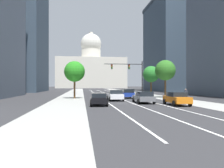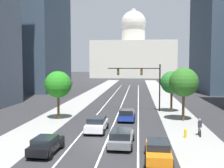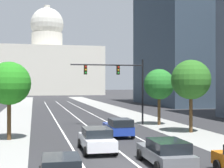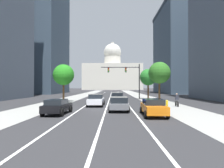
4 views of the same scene
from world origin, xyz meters
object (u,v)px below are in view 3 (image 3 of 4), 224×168
car_gray (166,152)px  street_tree_mid_left (9,84)px  car_white (97,139)px  traffic_signal_mast (121,79)px  street_tree_far_right (191,80)px  car_blue (119,127)px  capitol_building (47,65)px  street_tree_near_right (159,84)px

car_gray → street_tree_mid_left: street_tree_mid_left is taller
car_white → street_tree_mid_left: street_tree_mid_left is taller
traffic_signal_mast → street_tree_far_right: 8.34m
car_blue → traffic_signal_mast: bearing=-15.4°
car_blue → car_gray: car_blue is taller
capitol_building → car_gray: bearing=-89.4°
street_tree_mid_left → street_tree_far_right: bearing=2.0°
car_gray → street_tree_near_right: size_ratio=0.79×
traffic_signal_mast → car_gray: bearing=-96.9°
car_gray → traffic_signal_mast: 18.96m
capitol_building → street_tree_near_right: bearing=-86.0°
capitol_building → car_blue: 120.24m
car_gray → capitol_building: bearing=2.2°
street_tree_far_right → traffic_signal_mast: bearing=125.8°
capitol_building → car_white: 125.92m
capitol_building → street_tree_mid_left: 119.68m
street_tree_mid_left → car_white: bearing=-46.0°
car_gray → car_blue: bearing=1.6°
capitol_building → street_tree_near_right: (7.82, -112.40, -7.98)m
street_tree_mid_left → street_tree_near_right: bearing=24.0°
street_tree_far_right → street_tree_near_right: size_ratio=1.10×
car_blue → car_gray: size_ratio=0.88×
street_tree_mid_left → street_tree_near_right: 16.70m
car_gray → street_tree_far_right: 14.18m
car_white → street_tree_far_right: 12.73m
street_tree_mid_left → street_tree_far_right: street_tree_far_right is taller
capitol_building → street_tree_mid_left: size_ratio=7.21×
car_blue → street_tree_near_right: street_tree_near_right is taller
capitol_building → car_white: (-1.45, -125.37, -11.58)m
car_blue → street_tree_far_right: 8.23m
street_tree_far_right → street_tree_mid_left: bearing=-178.0°
street_tree_mid_left → capitol_building: bearing=86.4°
street_tree_near_right → car_white: bearing=-125.6°
capitol_building → street_tree_mid_left: capitol_building is taller
car_blue → traffic_signal_mast: 9.15m
car_white → street_tree_mid_left: size_ratio=0.72×
street_tree_far_right → capitol_building: bearing=94.1°
street_tree_far_right → car_white: bearing=-146.1°
car_blue → street_tree_mid_left: 9.62m
car_white → street_tree_mid_left: bearing=44.6°
street_tree_mid_left → street_tree_near_right: (15.26, 6.78, -0.08)m
traffic_signal_mast → street_tree_near_right: (4.14, -0.53, -0.64)m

